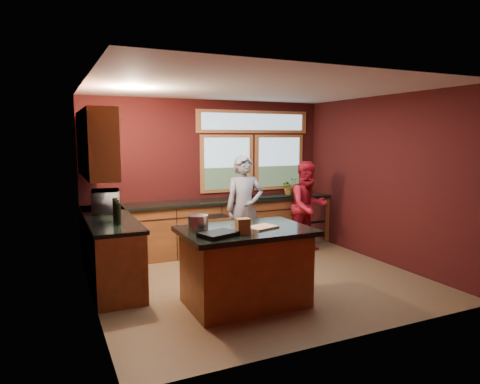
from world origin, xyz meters
TOP-DOWN VIEW (x-y plane):
  - floor at (0.00, 0.00)m, footprint 4.50×4.50m
  - room_shell at (-0.60, 0.32)m, footprint 4.52×4.02m
  - back_counter at (0.20, 1.70)m, footprint 4.50×0.64m
  - left_counter at (-1.95, 0.85)m, footprint 0.64×2.30m
  - island at (-0.56, -0.72)m, footprint 1.55×1.05m
  - person_grey at (0.23, 0.98)m, footprint 0.70×0.53m
  - person_red at (1.50, 1.03)m, footprint 0.81×0.64m
  - microwave at (-1.92, 1.27)m, footprint 0.47×0.63m
  - potted_plant at (1.55, 1.75)m, footprint 0.29×0.25m
  - paper_towel at (0.49, 1.70)m, footprint 0.12×0.12m
  - cutting_board at (-0.36, -0.77)m, footprint 0.41×0.34m
  - stock_pot at (-1.11, -0.57)m, footprint 0.24×0.24m
  - paper_bag at (-0.71, -0.97)m, footprint 0.16×0.13m
  - black_tray at (-1.01, -0.97)m, footprint 0.47×0.40m

SIDE VIEW (x-z plane):
  - floor at x=0.00m, z-range 0.00..0.00m
  - back_counter at x=0.20m, z-range 0.00..0.93m
  - left_counter at x=-1.95m, z-range 0.00..0.93m
  - island at x=-0.56m, z-range 0.01..0.95m
  - person_red at x=1.50m, z-range 0.00..1.62m
  - person_grey at x=0.23m, z-range 0.00..1.74m
  - cutting_board at x=-0.36m, z-range 0.94..0.96m
  - black_tray at x=-1.01m, z-range 0.94..0.99m
  - stock_pot at x=-1.11m, z-range 0.94..1.12m
  - paper_bag at x=-0.71m, z-range 0.94..1.12m
  - paper_towel at x=0.49m, z-range 0.93..1.21m
  - microwave at x=-1.92m, z-range 0.93..1.25m
  - potted_plant at x=1.55m, z-range 0.93..1.26m
  - room_shell at x=-0.60m, z-range 0.44..3.15m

